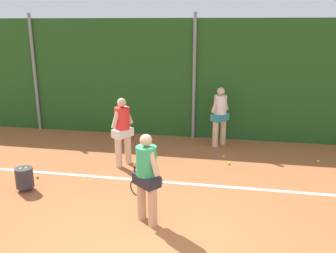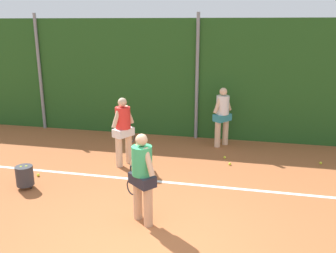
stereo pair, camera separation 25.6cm
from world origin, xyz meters
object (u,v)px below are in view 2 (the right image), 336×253
at_px(player_midcourt, 123,128).
at_px(player_backcourt_far, 222,114).
at_px(ball_hopper, 25,176).
at_px(tennis_ball_7, 225,157).
at_px(tennis_ball_4, 230,164).
at_px(tennis_ball_8, 38,175).
at_px(player_foreground_near, 142,174).
at_px(tennis_ball_3, 321,163).

xyz_separation_m(player_midcourt, player_backcourt_far, (2.23, 1.96, -0.00)).
xyz_separation_m(ball_hopper, tennis_ball_7, (4.00, 2.69, -0.26)).
height_order(ball_hopper, tennis_ball_7, ball_hopper).
xyz_separation_m(player_midcourt, tennis_ball_4, (2.56, 0.51, -0.91)).
relative_size(player_backcourt_far, tennis_ball_8, 25.33).
relative_size(player_foreground_near, tennis_ball_4, 24.58).
height_order(player_backcourt_far, tennis_ball_4, player_backcourt_far).
bearing_deg(player_backcourt_far, tennis_ball_4, 51.26).
bearing_deg(tennis_ball_8, player_foreground_near, -25.41).
xyz_separation_m(player_foreground_near, player_backcourt_far, (1.02, 4.46, 0.03)).
bearing_deg(player_backcourt_far, player_foreground_near, 25.65).
xyz_separation_m(player_midcourt, ball_hopper, (-1.60, -1.75, -0.65)).
bearing_deg(player_backcourt_far, player_midcourt, -10.07).
bearing_deg(player_foreground_near, ball_hopper, 23.87).
relative_size(player_foreground_near, tennis_ball_7, 24.58).
bearing_deg(tennis_ball_4, tennis_ball_7, 109.71).
xyz_separation_m(tennis_ball_3, tennis_ball_4, (-2.20, -0.54, 0.00)).
bearing_deg(player_midcourt, tennis_ball_4, -51.21).
bearing_deg(player_foreground_near, tennis_ball_4, -75.20).
height_order(player_midcourt, player_backcourt_far, player_midcourt).
bearing_deg(player_backcourt_far, tennis_ball_8, -13.18).
height_order(ball_hopper, tennis_ball_3, ball_hopper).
relative_size(player_backcourt_far, tennis_ball_3, 25.33).
bearing_deg(tennis_ball_4, player_backcourt_far, 102.70).
relative_size(player_backcourt_far, tennis_ball_7, 25.33).
distance_m(player_foreground_near, player_backcourt_far, 4.58).
bearing_deg(player_midcourt, player_backcourt_far, -21.12).
xyz_separation_m(player_foreground_near, tennis_ball_7, (1.20, 3.44, -0.87)).
distance_m(tennis_ball_3, tennis_ball_4, 2.27).
distance_m(tennis_ball_3, tennis_ball_8, 6.81).
height_order(player_foreground_near, tennis_ball_8, player_foreground_near).
height_order(player_foreground_near, ball_hopper, player_foreground_near).
relative_size(tennis_ball_3, tennis_ball_7, 1.00).
distance_m(player_backcourt_far, ball_hopper, 5.37).
bearing_deg(tennis_ball_7, ball_hopper, -146.11).
xyz_separation_m(ball_hopper, tennis_ball_8, (-0.09, 0.62, -0.26)).
bearing_deg(player_midcourt, tennis_ball_7, -41.12).
distance_m(player_midcourt, tennis_ball_4, 2.76).
distance_m(player_foreground_near, tennis_ball_3, 5.10).
bearing_deg(player_midcourt, tennis_ball_8, 151.23).
distance_m(tennis_ball_4, tennis_ball_7, 0.46).
relative_size(player_backcourt_far, tennis_ball_4, 25.33).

